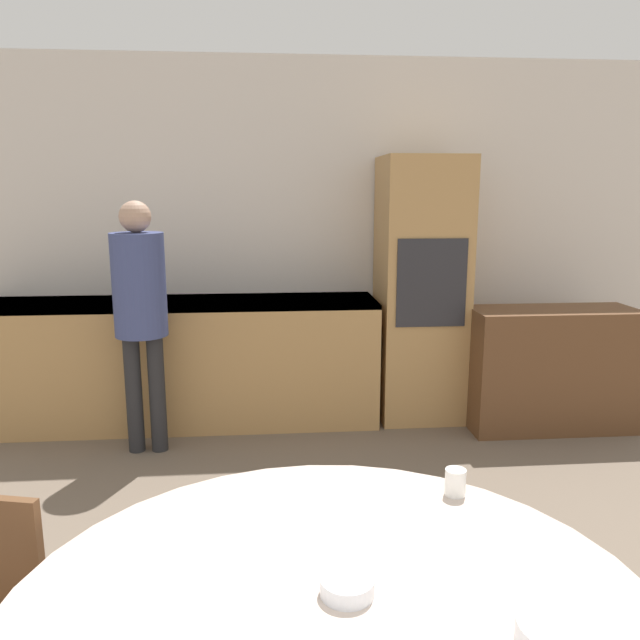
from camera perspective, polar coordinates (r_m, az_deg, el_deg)
The scene contains 8 objects.
wall_back at distance 4.74m, azimuth -1.70°, elevation 7.49°, with size 6.25×0.05×2.60m.
kitchen_counter at distance 4.57m, azimuth -12.57°, elevation -3.63°, with size 2.78×0.60×0.89m.
oven_unit at distance 4.57m, azimuth 9.18°, elevation 2.71°, with size 0.60×0.59×1.89m.
sideboard at distance 4.67m, azimuth 20.33°, elevation -4.21°, with size 1.14×0.45×0.85m.
person_standing at distance 4.00m, azimuth -16.13°, elevation 1.76°, with size 0.32×0.32×1.59m.
cup at distance 1.98m, azimuth 12.27°, elevation -14.28°, with size 0.06×0.06×0.08m.
bowl_near at distance 1.48m, azimuth 21.37°, elevation -25.25°, with size 0.19×0.19×0.05m.
bowl_centre at distance 1.54m, azimuth 2.51°, elevation -23.15°, with size 0.12×0.12×0.04m.
Camera 1 is at (-0.27, 0.16, 1.65)m, focal length 35.00 mm.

